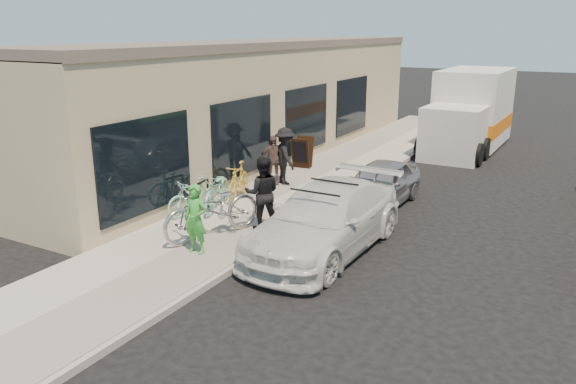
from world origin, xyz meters
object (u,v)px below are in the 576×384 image
at_px(cruiser_bike_c, 239,181).
at_px(woman_rider, 196,219).
at_px(sandwich_board, 302,152).
at_px(sedan_silver, 380,184).
at_px(cruiser_bike_a, 194,197).
at_px(bystander_a, 285,156).
at_px(sedan_white, 325,219).
at_px(moving_truck, 470,114).
at_px(tandem_bike, 213,209).
at_px(bike_rack, 203,193).
at_px(man_standing, 262,193).
at_px(bystander_b, 273,160).
at_px(cruiser_bike_b, 218,190).

bearing_deg(cruiser_bike_c, woman_rider, -84.59).
bearing_deg(sandwich_board, sedan_silver, -37.52).
height_order(cruiser_bike_a, bystander_a, bystander_a).
height_order(sedan_white, moving_truck, moving_truck).
xyz_separation_m(sandwich_board, sedan_silver, (3.56, -2.26, -0.06)).
bearing_deg(sedan_silver, sandwich_board, 148.52).
bearing_deg(bystander_a, moving_truck, -71.83).
height_order(tandem_bike, bystander_a, bystander_a).
relative_size(moving_truck, woman_rider, 4.31).
relative_size(bike_rack, tandem_bike, 0.33).
distance_m(tandem_bike, cruiser_bike_a, 1.74).
distance_m(woman_rider, man_standing, 1.96).
distance_m(woman_rider, bystander_a, 5.70).
height_order(man_standing, bystander_b, man_standing).
distance_m(bike_rack, man_standing, 2.02).
distance_m(sedan_white, moving_truck, 12.61).
xyz_separation_m(woman_rider, bystander_b, (-1.36, 5.36, 0.01)).
xyz_separation_m(tandem_bike, cruiser_bike_a, (-1.38, 1.04, -0.18)).
xyz_separation_m(cruiser_bike_a, bystander_a, (0.53, 3.66, 0.38)).
bearing_deg(cruiser_bike_a, sedan_silver, 59.33).
bearing_deg(man_standing, sedan_white, 141.85).
xyz_separation_m(sedan_white, cruiser_bike_c, (-3.54, 1.92, -0.07)).
bearing_deg(bystander_a, tandem_bike, 140.03).
height_order(sedan_white, cruiser_bike_b, sedan_white).
relative_size(sedan_silver, cruiser_bike_b, 1.85).
bearing_deg(man_standing, cruiser_bike_c, -75.61).
bearing_deg(tandem_bike, bike_rack, 153.89).
distance_m(bystander_a, bystander_b, 0.38).
height_order(woman_rider, bystander_b, bystander_b).
xyz_separation_m(tandem_bike, cruiser_bike_c, (-1.20, 2.77, -0.16)).
relative_size(woman_rider, man_standing, 0.85).
height_order(bike_rack, sedan_silver, sedan_silver).
height_order(woman_rider, cruiser_bike_b, woman_rider).
xyz_separation_m(sedan_white, bystander_a, (-3.18, 3.86, 0.29)).
height_order(bike_rack, bystander_a, bystander_a).
bearing_deg(bystander_b, cruiser_bike_c, -123.83).
bearing_deg(sedan_white, cruiser_bike_b, 167.59).
distance_m(sandwich_board, cruiser_bike_a, 5.68).
bearing_deg(sedan_white, cruiser_bike_a, 178.73).
distance_m(sedan_silver, moving_truck, 9.01).
xyz_separation_m(woman_rider, cruiser_bike_c, (-1.43, 3.66, -0.24)).
bearing_deg(tandem_bike, bystander_a, 119.66).
height_order(sedan_silver, bystander_a, bystander_a).
relative_size(tandem_bike, bystander_b, 1.68).
bearing_deg(man_standing, woman_rider, 45.23).
xyz_separation_m(moving_truck, tandem_bike, (-2.62, -13.43, -0.56)).
bearing_deg(bystander_b, bystander_a, 7.62).
relative_size(tandem_bike, cruiser_bike_a, 1.60).
height_order(sedan_silver, cruiser_bike_b, sedan_silver).
bearing_deg(bystander_a, woman_rider, 140.72).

